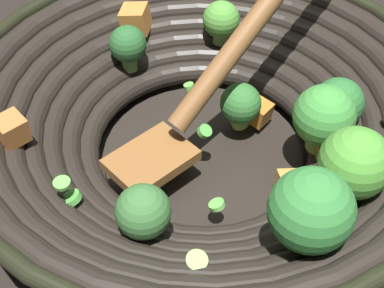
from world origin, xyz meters
The scene contains 2 objects.
ground_plane centered at (0.00, 0.00, 0.00)m, with size 4.00×4.00×0.00m, color #28231E.
wok centered at (0.00, 0.00, 0.06)m, with size 0.43×0.46×0.21m.
Camera 1 is at (-0.02, -0.37, 0.40)m, focal length 54.31 mm.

